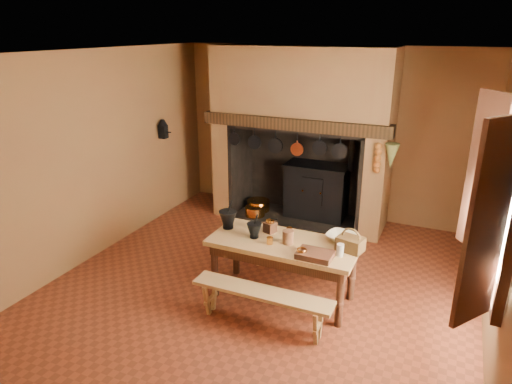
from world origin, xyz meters
TOP-DOWN VIEW (x-y plane):
  - floor at (0.00, 0.00)m, footprint 5.50×5.50m
  - ceiling at (0.00, 0.00)m, footprint 5.50×5.50m
  - back_wall at (0.00, 2.75)m, footprint 5.00×0.02m
  - wall_left at (-2.50, 0.00)m, footprint 0.02×5.50m
  - wall_right at (2.50, 0.00)m, footprint 0.02×5.50m
  - wall_front at (0.00, -2.75)m, footprint 5.00×0.02m
  - chimney_breast at (-0.30, 2.31)m, footprint 2.95×0.96m
  - iron_range at (-0.04, 2.45)m, footprint 1.12×0.55m
  - hearth_pans at (-1.05, 2.22)m, footprint 0.51×0.62m
  - hanging_pans at (-0.34, 1.81)m, footprint 1.92×0.29m
  - onion_string at (1.00, 1.79)m, footprint 0.12×0.10m
  - herb_bunch at (1.18, 1.79)m, footprint 0.20×0.20m
  - window at (2.35, -0.40)m, footprint 0.39×1.75m
  - wall_coffee_mill at (-2.42, 1.55)m, footprint 0.23×0.16m
  - work_table at (0.31, -0.07)m, footprint 1.70×0.76m
  - bench_front at (0.31, -0.69)m, footprint 1.54×0.27m
  - bench_back at (0.31, 0.56)m, footprint 1.42×0.25m
  - mortar_large at (-0.44, -0.00)m, footprint 0.22×0.22m
  - mortar_small at (-0.04, -0.12)m, footprint 0.18×0.18m
  - coffee_grinder at (0.08, 0.10)m, footprint 0.19×0.16m
  - brass_mug_a at (0.19, -0.20)m, footprint 0.07×0.07m
  - brass_mug_b at (0.30, 0.15)m, footprint 0.08×0.08m
  - mixing_bowl at (0.91, 0.22)m, footprint 0.38×0.38m
  - stoneware_crock at (0.38, -0.10)m, footprint 0.16×0.16m
  - glass_jar at (0.99, -0.16)m, footprint 0.09×0.09m
  - wicker_basket at (1.06, 0.01)m, footprint 0.32×0.26m
  - wooden_tray at (0.76, -0.30)m, footprint 0.38×0.27m
  - brass_cup at (0.62, -0.34)m, footprint 0.14×0.14m

SIDE VIEW (x-z plane):
  - floor at x=0.00m, z-range 0.00..0.00m
  - hearth_pans at x=-1.05m, z-range -0.01..0.19m
  - bench_back at x=0.31m, z-range 0.10..0.50m
  - bench_front at x=0.31m, z-range 0.11..0.54m
  - iron_range at x=-0.04m, z-range -0.32..1.28m
  - work_table at x=0.31m, z-range 0.25..0.99m
  - wooden_tray at x=0.76m, z-range 0.74..0.80m
  - brass_mug_b at x=0.30m, z-range 0.74..0.82m
  - mixing_bowl at x=0.91m, z-range 0.74..0.82m
  - brass_mug_a at x=0.19m, z-range 0.74..0.82m
  - brass_cup at x=0.62m, z-range 0.74..0.83m
  - glass_jar at x=0.99m, z-range 0.74..0.88m
  - coffee_grinder at x=0.08m, z-range 0.71..0.91m
  - stoneware_crock at x=0.38m, z-range 0.74..0.90m
  - wicker_basket at x=1.06m, z-range 0.69..0.96m
  - mortar_small at x=-0.04m, z-range 0.69..0.99m
  - mortar_large at x=-0.44m, z-range 0.67..1.05m
  - onion_string at x=1.00m, z-range 1.10..1.56m
  - hanging_pans at x=-0.34m, z-range 1.23..1.50m
  - herb_bunch at x=1.18m, z-range 1.21..1.56m
  - back_wall at x=0.00m, z-range 0.00..2.80m
  - wall_left at x=-2.50m, z-range 0.00..2.80m
  - wall_right at x=2.50m, z-range 0.00..2.80m
  - wall_front at x=0.00m, z-range 0.00..2.80m
  - wall_coffee_mill at x=-2.42m, z-range 1.36..1.67m
  - window at x=2.35m, z-range 0.82..2.58m
  - chimney_breast at x=-0.30m, z-range 0.41..3.21m
  - ceiling at x=0.00m, z-range 2.80..2.80m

